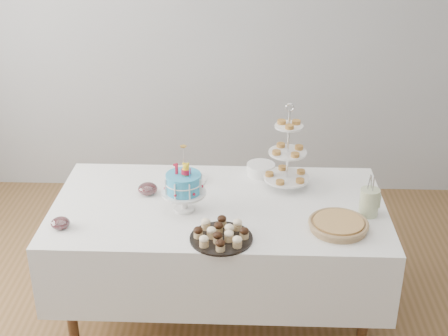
{
  "coord_description": "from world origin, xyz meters",
  "views": [
    {
      "loc": [
        0.15,
        -2.84,
        2.53
      ],
      "look_at": [
        0.03,
        0.3,
        1.0
      ],
      "focal_mm": 50.0,
      "sensor_mm": 36.0,
      "label": 1
    }
  ],
  "objects_px": {
    "tiered_stand": "(288,153)",
    "jam_bowl_a": "(60,223)",
    "table": "(219,238)",
    "birthday_cake": "(184,194)",
    "pastry_plate": "(188,179)",
    "plate_stack": "(261,169)",
    "pie": "(338,224)",
    "utensil_pitcher": "(369,201)",
    "jam_bowl_b": "(148,189)",
    "cupcake_tray": "(221,233)"
  },
  "relations": [
    {
      "from": "cupcake_tray",
      "to": "utensil_pitcher",
      "type": "height_order",
      "value": "utensil_pitcher"
    },
    {
      "from": "pie",
      "to": "jam_bowl_b",
      "type": "height_order",
      "value": "jam_bowl_b"
    },
    {
      "from": "plate_stack",
      "to": "utensil_pitcher",
      "type": "bearing_deg",
      "value": -39.36
    },
    {
      "from": "table",
      "to": "utensil_pitcher",
      "type": "height_order",
      "value": "utensil_pitcher"
    },
    {
      "from": "plate_stack",
      "to": "jam_bowl_a",
      "type": "relative_size",
      "value": 1.75
    },
    {
      "from": "table",
      "to": "birthday_cake",
      "type": "height_order",
      "value": "birthday_cake"
    },
    {
      "from": "birthday_cake",
      "to": "jam_bowl_a",
      "type": "relative_size",
      "value": 3.78
    },
    {
      "from": "table",
      "to": "jam_bowl_b",
      "type": "relative_size",
      "value": 16.49
    },
    {
      "from": "table",
      "to": "pastry_plate",
      "type": "bearing_deg",
      "value": 125.25
    },
    {
      "from": "jam_bowl_b",
      "to": "jam_bowl_a",
      "type": "bearing_deg",
      "value": -135.68
    },
    {
      "from": "tiered_stand",
      "to": "jam_bowl_b",
      "type": "xyz_separation_m",
      "value": [
        -0.83,
        -0.13,
        -0.19
      ]
    },
    {
      "from": "table",
      "to": "cupcake_tray",
      "type": "distance_m",
      "value": 0.46
    },
    {
      "from": "birthday_cake",
      "to": "pastry_plate",
      "type": "bearing_deg",
      "value": 113.08
    },
    {
      "from": "jam_bowl_a",
      "to": "plate_stack",
      "type": "bearing_deg",
      "value": 32.46
    },
    {
      "from": "jam_bowl_a",
      "to": "pastry_plate",
      "type": "bearing_deg",
      "value": 42.33
    },
    {
      "from": "table",
      "to": "pie",
      "type": "bearing_deg",
      "value": -20.79
    },
    {
      "from": "tiered_stand",
      "to": "plate_stack",
      "type": "relative_size",
      "value": 3.0
    },
    {
      "from": "table",
      "to": "jam_bowl_b",
      "type": "height_order",
      "value": "jam_bowl_b"
    },
    {
      "from": "cupcake_tray",
      "to": "utensil_pitcher",
      "type": "relative_size",
      "value": 1.37
    },
    {
      "from": "pie",
      "to": "plate_stack",
      "type": "xyz_separation_m",
      "value": [
        -0.41,
        0.65,
        0.01
      ]
    },
    {
      "from": "birthday_cake",
      "to": "cupcake_tray",
      "type": "bearing_deg",
      "value": -32.22
    },
    {
      "from": "pastry_plate",
      "to": "jam_bowl_b",
      "type": "bearing_deg",
      "value": -141.71
    },
    {
      "from": "table",
      "to": "pastry_plate",
      "type": "distance_m",
      "value": 0.43
    },
    {
      "from": "table",
      "to": "jam_bowl_a",
      "type": "xyz_separation_m",
      "value": [
        -0.84,
        -0.29,
        0.26
      ]
    },
    {
      "from": "tiered_stand",
      "to": "jam_bowl_a",
      "type": "distance_m",
      "value": 1.36
    },
    {
      "from": "birthday_cake",
      "to": "jam_bowl_a",
      "type": "height_order",
      "value": "birthday_cake"
    },
    {
      "from": "utensil_pitcher",
      "to": "table",
      "type": "bearing_deg",
      "value": -173.38
    },
    {
      "from": "pastry_plate",
      "to": "table",
      "type": "bearing_deg",
      "value": -54.75
    },
    {
      "from": "pie",
      "to": "utensil_pitcher",
      "type": "bearing_deg",
      "value": 41.01
    },
    {
      "from": "plate_stack",
      "to": "pastry_plate",
      "type": "height_order",
      "value": "plate_stack"
    },
    {
      "from": "tiered_stand",
      "to": "pastry_plate",
      "type": "bearing_deg",
      "value": 175.32
    },
    {
      "from": "plate_stack",
      "to": "jam_bowl_a",
      "type": "bearing_deg",
      "value": -147.54
    },
    {
      "from": "cupcake_tray",
      "to": "pastry_plate",
      "type": "bearing_deg",
      "value": 109.43
    },
    {
      "from": "birthday_cake",
      "to": "pastry_plate",
      "type": "xyz_separation_m",
      "value": [
        -0.01,
        0.36,
        -0.09
      ]
    },
    {
      "from": "pie",
      "to": "tiered_stand",
      "type": "distance_m",
      "value": 0.58
    },
    {
      "from": "table",
      "to": "jam_bowl_b",
      "type": "bearing_deg",
      "value": 165.44
    },
    {
      "from": "table",
      "to": "pastry_plate",
      "type": "relative_size",
      "value": 8.52
    },
    {
      "from": "table",
      "to": "cupcake_tray",
      "type": "bearing_deg",
      "value": -85.45
    },
    {
      "from": "jam_bowl_a",
      "to": "jam_bowl_b",
      "type": "bearing_deg",
      "value": 44.32
    },
    {
      "from": "birthday_cake",
      "to": "jam_bowl_b",
      "type": "xyz_separation_m",
      "value": [
        -0.24,
        0.18,
        -0.07
      ]
    },
    {
      "from": "plate_stack",
      "to": "jam_bowl_b",
      "type": "bearing_deg",
      "value": -156.83
    },
    {
      "from": "birthday_cake",
      "to": "cupcake_tray",
      "type": "height_order",
      "value": "birthday_cake"
    },
    {
      "from": "birthday_cake",
      "to": "jam_bowl_b",
      "type": "distance_m",
      "value": 0.31
    },
    {
      "from": "plate_stack",
      "to": "pastry_plate",
      "type": "bearing_deg",
      "value": -166.04
    },
    {
      "from": "pie",
      "to": "tiered_stand",
      "type": "xyz_separation_m",
      "value": [
        -0.25,
        0.49,
        0.19
      ]
    },
    {
      "from": "tiered_stand",
      "to": "utensil_pitcher",
      "type": "bearing_deg",
      "value": -36.38
    },
    {
      "from": "cupcake_tray",
      "to": "jam_bowl_a",
      "type": "bearing_deg",
      "value": 174.67
    },
    {
      "from": "tiered_stand",
      "to": "plate_stack",
      "type": "bearing_deg",
      "value": 133.27
    },
    {
      "from": "jam_bowl_a",
      "to": "utensil_pitcher",
      "type": "height_order",
      "value": "utensil_pitcher"
    },
    {
      "from": "cupcake_tray",
      "to": "tiered_stand",
      "type": "distance_m",
      "value": 0.74
    }
  ]
}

